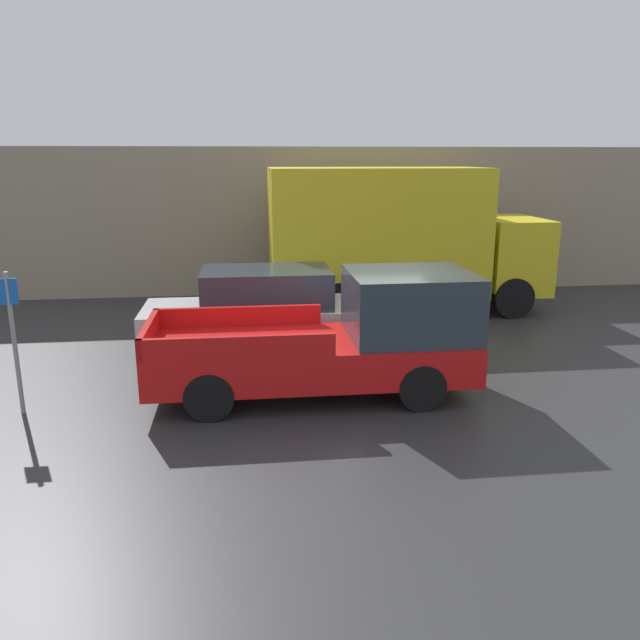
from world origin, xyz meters
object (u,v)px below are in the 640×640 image
at_px(pickup_truck, 343,339).
at_px(delivery_truck, 395,236).
at_px(car, 262,310).
at_px(parking_sign, 13,335).

bearing_deg(pickup_truck, delivery_truck, 68.69).
bearing_deg(delivery_truck, car, -138.12).
bearing_deg(delivery_truck, parking_sign, -140.88).
height_order(car, parking_sign, parking_sign).
bearing_deg(car, parking_sign, -143.59).
height_order(pickup_truck, parking_sign, parking_sign).
bearing_deg(pickup_truck, car, 116.46).
bearing_deg(parking_sign, delivery_truck, 39.12).
xyz_separation_m(pickup_truck, delivery_truck, (2.25, 5.76, 0.99)).
height_order(delivery_truck, parking_sign, delivery_truck).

